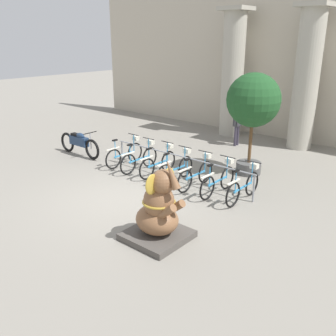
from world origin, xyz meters
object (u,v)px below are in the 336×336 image
motorcycle (79,143)px  bicycle_4 (196,174)px  bicycle_5 (218,180)px  elephant_statue (159,212)px  bicycle_3 (176,168)px  bicycle_1 (140,158)px  bicycle_0 (125,153)px  potted_tree (253,104)px  person_pedestrian (237,122)px  bicycle_2 (159,163)px  bicycle_6 (244,186)px

motorcycle → bicycle_4: bearing=3.3°
bicycle_5 → elephant_statue: size_ratio=0.88×
bicycle_3 → bicycle_4: (0.74, -0.00, 0.00)m
bicycle_1 → bicycle_5: size_ratio=1.00×
bicycle_0 → bicycle_1: 0.74m
motorcycle → potted_tree: bearing=22.3°
bicycle_4 → person_pedestrian: 4.71m
person_pedestrian → potted_tree: (1.92, -2.51, 1.24)m
potted_tree → bicycle_1: bearing=-144.4°
bicycle_2 → bicycle_4: size_ratio=1.00×
potted_tree → bicycle_0: bearing=-151.2°
bicycle_3 → person_pedestrian: (-0.62, 4.48, 0.55)m
bicycle_0 → bicycle_6: 4.42m
motorcycle → person_pedestrian: 6.00m
bicycle_2 → motorcycle: bicycle_2 is taller
potted_tree → bicycle_5: bearing=-85.2°
bicycle_3 → elephant_statue: elephant_statue is taller
bicycle_4 → person_pedestrian: size_ratio=1.03×
bicycle_3 → elephant_statue: (1.85, -2.84, 0.24)m
motorcycle → potted_tree: size_ratio=0.70×
bicycle_2 → bicycle_6: same height
bicycle_2 → bicycle_6: size_ratio=1.00×
elephant_statue → potted_tree: 5.09m
elephant_statue → potted_tree: (-0.55, 4.82, 1.55)m
bicycle_3 → motorcycle: (-4.22, -0.29, 0.07)m
bicycle_3 → potted_tree: 2.97m
bicycle_1 → bicycle_2: same height
elephant_statue → bicycle_2: bearing=131.8°
bicycle_6 → person_pedestrian: 5.27m
bicycle_1 → bicycle_3: 1.47m
bicycle_0 → bicycle_5: size_ratio=1.00×
bicycle_1 → bicycle_5: 2.95m
bicycle_4 → bicycle_3: bearing=179.8°
person_pedestrian → potted_tree: bearing=-52.5°
bicycle_4 → person_pedestrian: (-1.35, 4.48, 0.55)m
bicycle_2 → bicycle_5: same height
elephant_statue → motorcycle: (-6.07, 2.55, -0.16)m
bicycle_0 → bicycle_2: 1.47m
bicycle_0 → bicycle_3: same height
bicycle_4 → bicycle_6: (1.47, 0.06, 0.00)m
bicycle_0 → bicycle_4: size_ratio=1.00×
potted_tree → bicycle_6: bearing=-64.8°
bicycle_1 → person_pedestrian: 4.61m
elephant_statue → motorcycle: size_ratio=0.87×
motorcycle → potted_tree: potted_tree is taller
bicycle_2 → person_pedestrian: (0.12, 4.42, 0.55)m
bicycle_6 → potted_tree: bearing=115.2°
bicycle_5 → motorcycle: 5.70m
bicycle_5 → bicycle_3: bearing=-179.8°
bicycle_0 → bicycle_1: bearing=-4.3°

